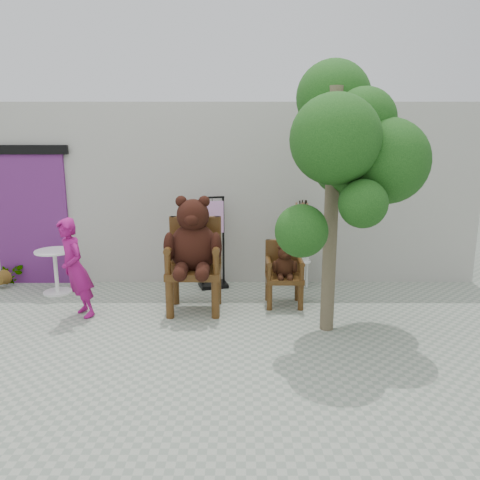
{
  "coord_description": "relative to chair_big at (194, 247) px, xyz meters",
  "views": [
    {
      "loc": [
        0.49,
        -5.14,
        2.43
      ],
      "look_at": [
        0.49,
        1.66,
        0.95
      ],
      "focal_mm": 35.0,
      "sensor_mm": 36.0,
      "label": 1
    }
  ],
  "objects": [
    {
      "name": "back_wall",
      "position": [
        0.17,
        1.84,
        0.57
      ],
      "size": [
        9.0,
        1.0,
        3.0
      ],
      "primitive_type": "cube",
      "color": "#ABA9A0",
      "rests_on": "ground"
    },
    {
      "name": "ground_plane",
      "position": [
        0.17,
        -1.26,
        -0.93
      ],
      "size": [
        60.0,
        60.0,
        0.0
      ],
      "primitive_type": "plane",
      "color": "gray",
      "rests_on": "ground"
    },
    {
      "name": "doorway",
      "position": [
        -2.83,
        1.32,
        0.23
      ],
      "size": [
        1.4,
        0.11,
        2.33
      ],
      "color": "#5F2165",
      "rests_on": "ground"
    },
    {
      "name": "cafe_table",
      "position": [
        -2.28,
        0.76,
        -0.49
      ],
      "size": [
        0.6,
        0.6,
        0.7
      ],
      "rotation": [
        0.0,
        0.0,
        -0.18
      ],
      "color": "white",
      "rests_on": "ground"
    },
    {
      "name": "display_stand",
      "position": [
        0.2,
        1.09,
        -0.35
      ],
      "size": [
        0.53,
        0.46,
        1.51
      ],
      "rotation": [
        0.0,
        0.0,
        0.28
      ],
      "color": "black",
      "rests_on": "ground"
    },
    {
      "name": "stool_bucket",
      "position": [
        1.66,
        1.09,
        -0.29
      ],
      "size": [
        0.32,
        0.32,
        1.45
      ],
      "rotation": [
        0.0,
        0.0,
        0.14
      ],
      "color": "white",
      "rests_on": "ground"
    },
    {
      "name": "chair_big",
      "position": [
        0.0,
        0.0,
        0.0
      ],
      "size": [
        0.8,
        0.87,
        1.66
      ],
      "color": "#3E250D",
      "rests_on": "ground"
    },
    {
      "name": "chair_small",
      "position": [
        1.3,
        0.25,
        -0.37
      ],
      "size": [
        0.54,
        0.5,
        0.95
      ],
      "color": "#3E250D",
      "rests_on": "ground"
    },
    {
      "name": "tree",
      "position": [
        2.04,
        -0.61,
        1.39
      ],
      "size": [
        1.85,
        1.91,
        3.4
      ],
      "rotation": [
        0.0,
        0.0,
        -0.35
      ],
      "color": "#4A3F2C",
      "rests_on": "ground"
    },
    {
      "name": "potted_plant",
      "position": [
        -3.23,
        1.09,
        -0.72
      ],
      "size": [
        0.44,
        0.4,
        0.43
      ],
      "primitive_type": "imported",
      "rotation": [
        0.0,
        0.0,
        -0.17
      ],
      "color": "#0F350E",
      "rests_on": "ground"
    },
    {
      "name": "person",
      "position": [
        -1.59,
        -0.27,
        -0.24
      ],
      "size": [
        0.59,
        0.6,
        1.4
      ],
      "primitive_type": "imported",
      "rotation": [
        0.0,
        0.0,
        -0.85
      ],
      "color": "#951268",
      "rests_on": "ground"
    }
  ]
}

